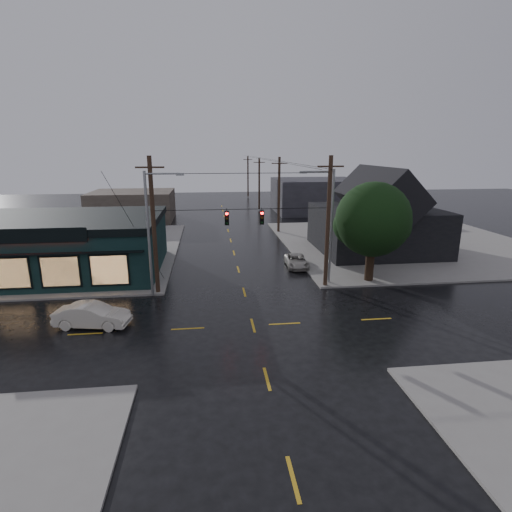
{
  "coord_description": "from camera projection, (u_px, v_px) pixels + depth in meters",
  "views": [
    {
      "loc": [
        -2.51,
        -22.64,
        10.58
      ],
      "look_at": [
        0.74,
        4.58,
        3.22
      ],
      "focal_mm": 28.0,
      "sensor_mm": 36.0,
      "label": 1
    }
  ],
  "objects": [
    {
      "name": "bg_building_east",
      "position": [
        316.0,
        196.0,
        69.0
      ],
      "size": [
        14.0,
        12.0,
        5.6
      ],
      "primitive_type": "cube",
      "color": "#28282D",
      "rests_on": "ground"
    },
    {
      "name": "utility_pole_far_b",
      "position": [
        259.0,
        210.0,
        71.51
      ],
      "size": [
        2.0,
        0.32,
        9.15
      ],
      "primitive_type": null,
      "color": "black",
      "rests_on": "ground"
    },
    {
      "name": "span_signal_assembly",
      "position": [
        244.0,
        217.0,
        29.51
      ],
      "size": [
        13.0,
        0.48,
        1.23
      ],
      "color": "black",
      "rests_on": "ground"
    },
    {
      "name": "streetlight_ne",
      "position": [
        328.0,
        284.0,
        32.45
      ],
      "size": [
        5.4,
        0.3,
        9.15
      ],
      "primitive_type": null,
      "color": "gray",
      "rests_on": "ground"
    },
    {
      "name": "sedan_cream",
      "position": [
        92.0,
        315.0,
        24.4
      ],
      "size": [
        4.68,
        2.3,
        1.48
      ],
      "primitive_type": "imported",
      "rotation": [
        0.0,
        0.0,
        1.4
      ],
      "color": "beige",
      "rests_on": "ground"
    },
    {
      "name": "utility_pole_far_c",
      "position": [
        248.0,
        197.0,
        90.69
      ],
      "size": [
        2.0,
        0.32,
        9.15
      ],
      "primitive_type": null,
      "color": "black",
      "rests_on": "ground"
    },
    {
      "name": "corner_tree",
      "position": [
        373.0,
        220.0,
        31.62
      ],
      "size": [
        5.96,
        5.96,
        8.02
      ],
      "color": "black",
      "rests_on": "ground"
    },
    {
      "name": "utility_pole_far_a",
      "position": [
        278.0,
        232.0,
        52.33
      ],
      "size": [
        2.0,
        0.32,
        9.65
      ],
      "primitive_type": null,
      "color": "black",
      "rests_on": "ground"
    },
    {
      "name": "utility_pole_nw",
      "position": [
        158.0,
        293.0,
        30.23
      ],
      "size": [
        2.0,
        0.32,
        10.15
      ],
      "primitive_type": null,
      "color": "black",
      "rests_on": "ground"
    },
    {
      "name": "sidewalk_ne",
      "position": [
        405.0,
        243.0,
        46.19
      ],
      "size": [
        28.0,
        28.0,
        0.15
      ],
      "primitive_type": "cube",
      "color": "slate",
      "rests_on": "ground"
    },
    {
      "name": "streetlight_nw",
      "position": [
        153.0,
        297.0,
        29.52
      ],
      "size": [
        5.4,
        0.3,
        9.15
      ],
      "primitive_type": null,
      "color": "gray",
      "rests_on": "ground"
    },
    {
      "name": "bg_building_west",
      "position": [
        133.0,
        206.0,
        60.92
      ],
      "size": [
        12.0,
        10.0,
        4.4
      ],
      "primitive_type": "cube",
      "color": "#3E332D",
      "rests_on": "ground"
    },
    {
      "name": "ground_plane",
      "position": [
        253.0,
        325.0,
        24.74
      ],
      "size": [
        160.0,
        160.0,
        0.0
      ],
      "primitive_type": "plane",
      "color": "black"
    },
    {
      "name": "utility_pole_ne",
      "position": [
        325.0,
        287.0,
        31.72
      ],
      "size": [
        2.0,
        0.32,
        10.15
      ],
      "primitive_type": null,
      "color": "black",
      "rests_on": "ground"
    },
    {
      "name": "suv_silver",
      "position": [
        296.0,
        261.0,
        36.86
      ],
      "size": [
        2.09,
        4.17,
        1.13
      ],
      "primitive_type": "imported",
      "rotation": [
        0.0,
        0.0,
        -0.05
      ],
      "color": "#9D9891",
      "rests_on": "ground"
    },
    {
      "name": "pizza_shop",
      "position": [
        66.0,
        244.0,
        34.77
      ],
      "size": [
        16.3,
        12.34,
        4.9
      ],
      "color": "black",
      "rests_on": "ground"
    },
    {
      "name": "sidewalk_nw",
      "position": [
        41.0,
        253.0,
        41.6
      ],
      "size": [
        28.0,
        28.0,
        0.15
      ],
      "primitive_type": "cube",
      "color": "slate",
      "rests_on": "ground"
    },
    {
      "name": "ne_building",
      "position": [
        377.0,
        210.0,
        41.6
      ],
      "size": [
        12.6,
        11.6,
        8.75
      ],
      "color": "black",
      "rests_on": "ground"
    }
  ]
}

